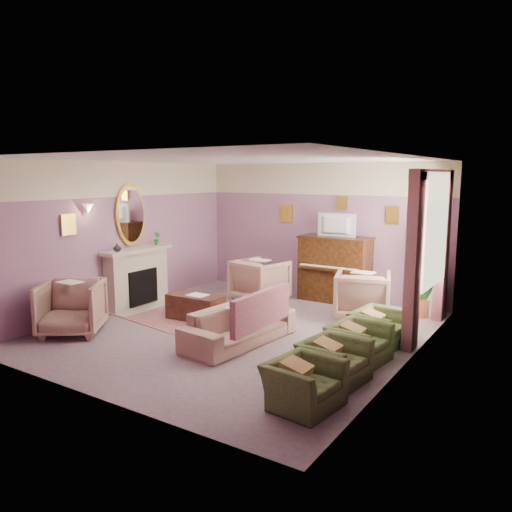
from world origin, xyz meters
The scene contains 48 objects.
floor centered at (0.00, 0.00, 0.00)m, with size 5.50×6.00×0.01m, color slate.
ceiling centered at (0.00, 0.00, 2.80)m, with size 5.50×6.00×0.01m, color white.
wall_back centered at (0.00, 3.00, 1.40)m, with size 5.50×0.02×2.80m, color #6F506C.
wall_front centered at (0.00, -3.00, 1.40)m, with size 5.50×0.02×2.80m, color #6F506C.
wall_left centered at (-2.75, 0.00, 1.40)m, with size 0.02×6.00×2.80m, color #6F506C.
wall_right centered at (2.75, 0.00, 1.40)m, with size 0.02×6.00×2.80m, color #6F506C.
picture_rail_band centered at (0.00, 2.99, 2.47)m, with size 5.50×0.01×0.65m, color beige.
stripe_panel centered at (2.73, 1.30, 1.07)m, with size 0.01×3.00×2.15m, color #9EAB8E.
fireplace_surround centered at (-2.59, 0.20, 0.55)m, with size 0.30×1.40×1.10m, color #B4A78E.
fireplace_inset centered at (-2.49, 0.20, 0.40)m, with size 0.18×0.72×0.68m, color black.
fire_ember centered at (-2.45, 0.20, 0.22)m, with size 0.06×0.54×0.10m, color orange.
mantel_shelf centered at (-2.56, 0.20, 1.12)m, with size 0.40×1.55×0.07m, color #B4A78E.
hearth centered at (-2.39, 0.20, 0.01)m, with size 0.55×1.50×0.02m, color #B4A78E.
mirror_frame centered at (-2.70, 0.20, 1.80)m, with size 0.04×0.72×1.20m, color gold.
mirror_glass centered at (-2.67, 0.20, 1.80)m, with size 0.01×0.60×1.06m, color white.
sconce_shade centered at (-2.62, -0.85, 1.98)m, with size 0.20×0.20×0.16m, color #FFAC81.
piano centered at (0.50, 2.68, 0.65)m, with size 1.40×0.60×1.30m, color #321A0A.
piano_keyshelf centered at (0.50, 2.33, 0.72)m, with size 1.30×0.12×0.06m, color #321A0A.
piano_keys centered at (0.50, 2.33, 0.76)m, with size 1.20×0.08×0.02m, color white.
piano_top centered at (0.50, 2.68, 1.31)m, with size 1.45×0.65×0.04m, color #321A0A.
television centered at (0.50, 2.63, 1.60)m, with size 0.80×0.12×0.48m, color black.
print_back_left centered at (-0.80, 2.96, 1.72)m, with size 0.30×0.03×0.38m, color gold.
print_back_right centered at (1.55, 2.96, 1.78)m, with size 0.26×0.03×0.34m, color gold.
print_back_mid centered at (0.50, 2.96, 2.00)m, with size 0.22×0.03×0.26m, color gold.
print_left_wall centered at (-2.71, -1.20, 1.72)m, with size 0.03×0.28×0.36m, color gold.
window_blind centered at (2.70, 1.55, 1.70)m, with size 0.03×1.40×1.80m, color beige.
curtain_left centered at (2.62, 0.63, 1.30)m, with size 0.16×0.34×2.60m, color #884450.
curtain_right centered at (2.62, 2.47, 1.30)m, with size 0.16×0.34×2.60m, color #884450.
pelmet centered at (2.62, 1.55, 2.56)m, with size 0.16×2.20×0.16m, color #884450.
mantel_plant centered at (-2.55, 0.75, 1.29)m, with size 0.16×0.16×0.28m, color #2A7631.
mantel_vase centered at (-2.55, -0.30, 1.23)m, with size 0.16×0.16×0.16m, color beige.
area_rug centered at (-0.87, 0.13, 0.01)m, with size 2.50×1.80×0.01m, color #965755.
coffee_table centered at (-1.02, 0.09, 0.23)m, with size 1.00×0.50×0.45m, color #371B12.
table_paper centered at (-0.97, 0.09, 0.46)m, with size 0.35×0.28×0.01m, color silver.
sofa centered at (0.36, -0.54, 0.39)m, with size 0.65×1.95×0.79m, color #9B7663.
sofa_throw centered at (0.76, -0.54, 0.60)m, with size 0.10×1.48×0.54m, color #884450.
floral_armchair_left centered at (-0.75, 1.80, 0.48)m, with size 0.93×0.93×0.97m, color #9B7663.
floral_armchair_right centered at (1.47, 1.69, 0.48)m, with size 0.93×0.93×0.97m, color #9B7663.
floral_armchair_front centered at (-2.18, -1.63, 0.48)m, with size 0.93×0.93×0.97m, color #9B7663.
olive_chair_a centered at (2.17, -1.89, 0.35)m, with size 0.57×0.81×0.70m, color #435127.
olive_chair_b centered at (2.17, -1.07, 0.35)m, with size 0.57×0.81×0.70m, color #435127.
olive_chair_c centered at (2.17, -0.25, 0.35)m, with size 0.57×0.81×0.70m, color #435127.
olive_chair_d centered at (2.17, 0.57, 0.35)m, with size 0.57×0.81×0.70m, color #435127.
side_table centered at (2.36, 2.64, 0.35)m, with size 0.52×0.52×0.70m, color white.
side_plant_big centered at (2.36, 2.64, 0.87)m, with size 0.30×0.30×0.34m, color #2A7631.
side_plant_small centered at (2.48, 2.54, 0.84)m, with size 0.16×0.16×0.28m, color #2A7631.
palm_pot centered at (2.32, 2.49, 0.17)m, with size 0.34×0.34×0.34m, color brown.
palm_plant centered at (2.32, 2.49, 1.06)m, with size 0.76×0.76×1.44m, color #2A7631.
Camera 1 is at (4.55, -6.57, 2.55)m, focal length 35.00 mm.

